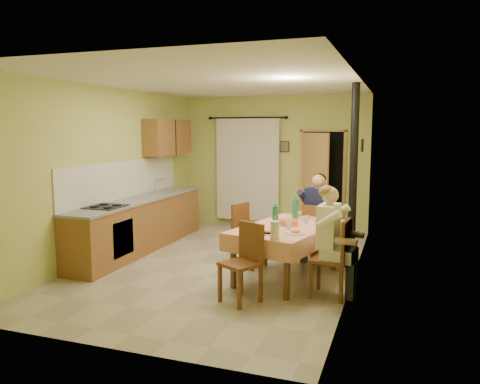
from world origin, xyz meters
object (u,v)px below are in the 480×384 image
at_px(man_far, 318,207).
at_px(man_right, 331,228).
at_px(dining_table, 287,252).
at_px(chair_far, 317,244).
at_px(chair_near, 241,279).
at_px(stove_flue, 352,201).
at_px(chair_right, 331,274).
at_px(chair_left, 249,248).

bearing_deg(man_far, man_right, -62.56).
distance_m(dining_table, chair_far, 1.04).
bearing_deg(man_right, man_far, 21.44).
bearing_deg(man_far, chair_far, -90.00).
height_order(chair_near, man_right, man_right).
bearing_deg(chair_far, stove_flue, 5.03).
xyz_separation_m(chair_near, stove_flue, (1.11, 2.01, 0.73)).
bearing_deg(dining_table, chair_right, -22.56).
bearing_deg(stove_flue, chair_left, -160.40).
relative_size(dining_table, man_right, 1.44).
relative_size(chair_left, stove_flue, 0.35).
bearing_deg(chair_far, chair_near, -93.53).
relative_size(dining_table, chair_left, 2.05).
xyz_separation_m(dining_table, stove_flue, (0.80, 0.94, 0.64)).
distance_m(chair_near, man_right, 1.28).
height_order(man_far, man_right, same).
height_order(dining_table, man_right, man_right).
bearing_deg(chair_near, man_right, -123.16).
xyz_separation_m(chair_far, chair_right, (0.45, -1.53, 0.00)).
distance_m(man_right, stove_flue, 1.47).
distance_m(chair_far, man_far, 0.59).
relative_size(chair_near, man_right, 0.70).
relative_size(man_right, stove_flue, 0.50).
relative_size(chair_far, stove_flue, 0.33).
distance_m(dining_table, chair_left, 0.81).
relative_size(chair_left, man_right, 0.70).
relative_size(dining_table, stove_flue, 0.71).
relative_size(man_far, stove_flue, 0.50).
distance_m(chair_left, man_far, 1.27).
bearing_deg(chair_left, man_far, 142.55).
bearing_deg(chair_right, chair_far, 22.14).
xyz_separation_m(dining_table, man_far, (0.25, 1.01, 0.50)).
bearing_deg(stove_flue, dining_table, -130.38).
xyz_separation_m(chair_left, man_far, (0.95, 0.61, 0.59)).
xyz_separation_m(chair_far, man_far, (0.00, 0.01, 0.59)).
relative_size(chair_right, man_far, 0.72).
distance_m(dining_table, chair_right, 0.88).
height_order(chair_near, man_far, man_far).
xyz_separation_m(dining_table, chair_right, (0.70, -0.52, -0.09)).
bearing_deg(stove_flue, man_right, -94.47).
xyz_separation_m(chair_far, stove_flue, (0.55, -0.06, 0.74)).
bearing_deg(man_far, chair_left, -135.52).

